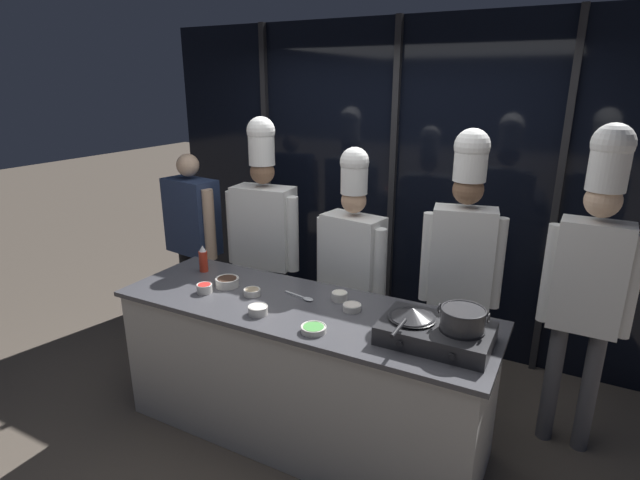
% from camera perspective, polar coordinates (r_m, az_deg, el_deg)
% --- Properties ---
extents(ground_plane, '(24.00, 24.00, 0.00)m').
position_cam_1_polar(ground_plane, '(3.54, -2.03, -21.02)').
color(ground_plane, brown).
extents(window_wall_back, '(4.44, 0.09, 2.70)m').
position_cam_1_polar(window_wall_back, '(4.29, 8.43, 5.93)').
color(window_wall_back, black).
rests_on(window_wall_back, ground_plane).
extents(demo_counter, '(2.35, 0.77, 0.91)m').
position_cam_1_polar(demo_counter, '(3.27, -2.12, -14.77)').
color(demo_counter, beige).
rests_on(demo_counter, ground_plane).
extents(portable_stove, '(0.57, 0.38, 0.11)m').
position_cam_1_polar(portable_stove, '(2.71, 13.08, -10.29)').
color(portable_stove, '#28282B').
rests_on(portable_stove, demo_counter).
extents(frying_pan, '(0.25, 0.44, 0.05)m').
position_cam_1_polar(frying_pan, '(2.69, 10.48, -8.24)').
color(frying_pan, '#232326').
rests_on(frying_pan, portable_stove).
extents(stock_pot, '(0.25, 0.23, 0.11)m').
position_cam_1_polar(stock_pot, '(2.63, 16.02, -8.57)').
color(stock_pot, '#333335').
rests_on(stock_pot, portable_stove).
extents(squeeze_bottle_chili, '(0.06, 0.06, 0.19)m').
position_cam_1_polar(squeeze_bottle_chili, '(3.64, -13.20, -2.14)').
color(squeeze_bottle_chili, red).
rests_on(squeeze_bottle_chili, demo_counter).
extents(prep_bowl_rice, '(0.12, 0.12, 0.05)m').
position_cam_1_polar(prep_bowl_rice, '(2.96, -7.11, -7.89)').
color(prep_bowl_rice, silver).
rests_on(prep_bowl_rice, demo_counter).
extents(prep_bowl_onion, '(0.11, 0.11, 0.04)m').
position_cam_1_polar(prep_bowl_onion, '(2.99, 3.68, -7.63)').
color(prep_bowl_onion, silver).
rests_on(prep_bowl_onion, demo_counter).
extents(prep_bowl_soy_glaze, '(0.16, 0.16, 0.06)m').
position_cam_1_polar(prep_bowl_soy_glaze, '(3.37, -10.57, -4.67)').
color(prep_bowl_soy_glaze, silver).
rests_on(prep_bowl_soy_glaze, demo_counter).
extents(prep_bowl_garlic, '(0.10, 0.10, 0.05)m').
position_cam_1_polar(prep_bowl_garlic, '(3.12, 2.25, -6.37)').
color(prep_bowl_garlic, silver).
rests_on(prep_bowl_garlic, demo_counter).
extents(prep_bowl_mushrooms, '(0.11, 0.11, 0.04)m').
position_cam_1_polar(prep_bowl_mushrooms, '(3.21, -7.78, -5.87)').
color(prep_bowl_mushrooms, silver).
rests_on(prep_bowl_mushrooms, demo_counter).
extents(prep_bowl_scallions, '(0.14, 0.14, 0.04)m').
position_cam_1_polar(prep_bowl_scallions, '(2.75, -0.75, -10.09)').
color(prep_bowl_scallions, silver).
rests_on(prep_bowl_scallions, demo_counter).
extents(prep_bowl_bell_pepper, '(0.10, 0.10, 0.06)m').
position_cam_1_polar(prep_bowl_bell_pepper, '(3.31, -13.07, -5.34)').
color(prep_bowl_bell_pepper, silver).
rests_on(prep_bowl_bell_pepper, demo_counter).
extents(serving_spoon_slotted, '(0.24, 0.08, 0.02)m').
position_cam_1_polar(serving_spoon_slotted, '(3.14, -1.78, -6.63)').
color(serving_spoon_slotted, '#B2B5BA').
rests_on(serving_spoon_slotted, demo_counter).
extents(person_guest, '(0.62, 0.32, 1.64)m').
position_cam_1_polar(person_guest, '(4.43, -14.34, 1.09)').
color(person_guest, '#232326').
rests_on(person_guest, ground_plane).
extents(chef_head, '(0.62, 0.29, 1.97)m').
position_cam_1_polar(chef_head, '(3.97, -6.40, 1.41)').
color(chef_head, '#232326').
rests_on(chef_head, ground_plane).
extents(chef_sous, '(0.56, 0.29, 1.80)m').
position_cam_1_polar(chef_sous, '(3.54, 3.72, -1.99)').
color(chef_sous, '#4C4C51').
rests_on(chef_sous, ground_plane).
extents(chef_line, '(0.51, 0.28, 1.95)m').
position_cam_1_polar(chef_line, '(3.35, 15.96, -1.34)').
color(chef_line, '#4C4C51').
rests_on(chef_line, ground_plane).
extents(chef_pastry, '(0.50, 0.22, 2.01)m').
position_cam_1_polar(chef_pastry, '(3.24, 28.59, -2.66)').
color(chef_pastry, '#4C4C51').
rests_on(chef_pastry, ground_plane).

